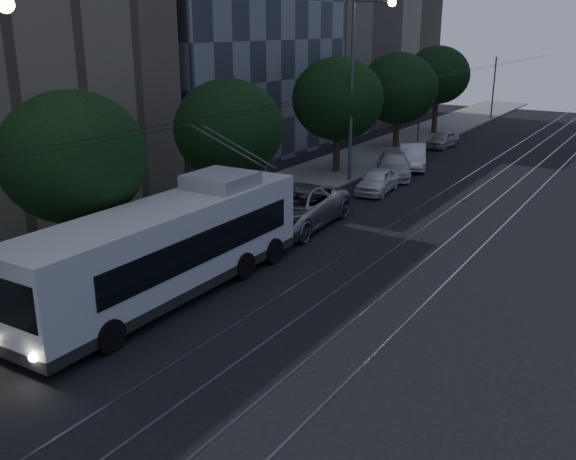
% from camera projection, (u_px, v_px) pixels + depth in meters
% --- Properties ---
extents(ground, '(120.00, 120.00, 0.00)m').
position_uv_depth(ground, '(230.00, 321.00, 20.00)').
color(ground, black).
rests_on(ground, ground).
extents(sidewalk, '(5.00, 90.00, 0.15)m').
position_uv_depth(sidewalk, '(325.00, 173.00, 39.94)').
color(sidewalk, slate).
rests_on(sidewalk, ground).
extents(tram_rails, '(4.52, 90.00, 0.02)m').
position_uv_depth(tram_rails, '(486.00, 195.00, 34.94)').
color(tram_rails, gray).
rests_on(tram_rails, ground).
extents(overhead_wires, '(2.23, 90.00, 6.00)m').
position_uv_depth(overhead_wires, '(364.00, 121.00, 37.64)').
color(overhead_wires, black).
rests_on(overhead_wires, ground).
extents(trolleybus, '(2.75, 12.48, 5.63)m').
position_uv_depth(trolleybus, '(170.00, 248.00, 21.47)').
color(trolleybus, silver).
rests_on(trolleybus, ground).
extents(pickup_silver, '(3.46, 6.75, 1.82)m').
position_uv_depth(pickup_silver, '(295.00, 208.00, 29.10)').
color(pickup_silver, '#95979C').
rests_on(pickup_silver, ground).
extents(car_white_a, '(1.93, 4.05, 1.33)m').
position_uv_depth(car_white_a, '(377.00, 181.00, 35.29)').
color(car_white_a, silver).
rests_on(car_white_a, ground).
extents(car_white_b, '(3.81, 5.34, 1.44)m').
position_uv_depth(car_white_b, '(394.00, 165.00, 39.03)').
color(car_white_b, '#B5B4B8').
rests_on(car_white_b, ground).
extents(car_white_c, '(3.21, 4.94, 1.54)m').
position_uv_depth(car_white_c, '(412.00, 156.00, 41.40)').
color(car_white_c, silver).
rests_on(car_white_c, ground).
extents(car_white_d, '(1.79, 3.72, 1.22)m').
position_uv_depth(car_white_d, '(443.00, 140.00, 48.39)').
color(car_white_d, '#AFAFB3').
rests_on(car_white_d, ground).
extents(tree_1, '(5.07, 5.07, 6.79)m').
position_uv_depth(tree_1, '(73.00, 158.00, 21.89)').
color(tree_1, '#32231C').
rests_on(tree_1, ground).
extents(tree_2, '(5.14, 5.14, 6.52)m').
position_uv_depth(tree_2, '(229.00, 129.00, 29.93)').
color(tree_2, '#32231C').
rests_on(tree_2, ground).
extents(tree_3, '(5.54, 5.54, 7.08)m').
position_uv_depth(tree_3, '(338.00, 99.00, 38.72)').
color(tree_3, '#32231C').
rests_on(tree_3, ground).
extents(tree_4, '(5.69, 5.69, 7.04)m').
position_uv_depth(tree_4, '(398.00, 89.00, 46.46)').
color(tree_4, '#32231C').
rests_on(tree_4, ground).
extents(tree_5, '(5.27, 5.27, 7.29)m').
position_uv_depth(tree_5, '(438.00, 75.00, 53.10)').
color(tree_5, '#32231C').
rests_on(tree_5, ground).
extents(streetlamp_far, '(2.52, 0.44, 10.50)m').
position_uv_depth(streetlamp_far, '(359.00, 73.00, 35.62)').
color(streetlamp_far, '#555558').
rests_on(streetlamp_far, ground).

